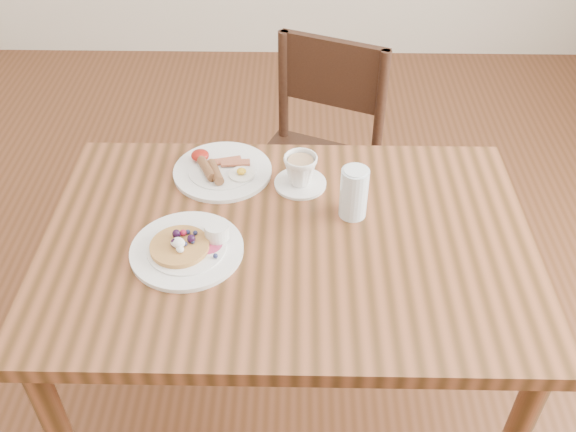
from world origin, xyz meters
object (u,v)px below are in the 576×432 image
(teacup_saucer, at_px, (300,172))
(breakfast_plate, at_px, (221,170))
(dining_table, at_px, (288,266))
(water_glass, at_px, (354,193))
(chair_far, at_px, (316,158))
(pancake_plate, at_px, (189,247))

(teacup_saucer, bearing_deg, breakfast_plate, 167.70)
(dining_table, bearing_deg, water_glass, 29.74)
(chair_far, xyz_separation_m, pancake_plate, (-0.32, -0.74, 0.27))
(dining_table, xyz_separation_m, pancake_plate, (-0.23, -0.05, 0.11))
(pancake_plate, xyz_separation_m, water_glass, (0.40, 0.14, 0.05))
(pancake_plate, distance_m, water_glass, 0.43)
(breakfast_plate, relative_size, teacup_saucer, 1.93)
(pancake_plate, distance_m, breakfast_plate, 0.31)
(chair_far, bearing_deg, dining_table, 105.33)
(chair_far, relative_size, breakfast_plate, 3.26)
(pancake_plate, xyz_separation_m, teacup_saucer, (0.26, 0.26, 0.03))
(pancake_plate, relative_size, breakfast_plate, 1.00)
(pancake_plate, distance_m, teacup_saucer, 0.37)
(chair_far, distance_m, breakfast_plate, 0.58)
(dining_table, relative_size, chair_far, 1.36)
(teacup_saucer, bearing_deg, chair_far, 83.23)
(breakfast_plate, height_order, teacup_saucer, teacup_saucer)
(chair_far, relative_size, water_glass, 6.43)
(breakfast_plate, xyz_separation_m, water_glass, (0.35, -0.17, 0.06))
(chair_far, xyz_separation_m, water_glass, (0.08, -0.60, 0.33))
(chair_far, height_order, water_glass, water_glass)
(chair_far, xyz_separation_m, teacup_saucer, (-0.06, -0.48, 0.30))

